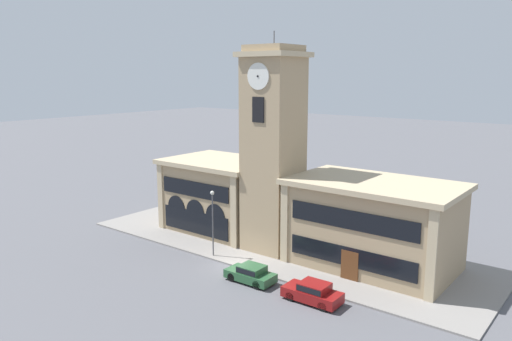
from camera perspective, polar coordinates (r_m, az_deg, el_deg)
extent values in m
plane|color=#56565B|center=(43.72, -2.52, -10.95)|extent=(300.00, 300.00, 0.00)
cube|color=gray|center=(48.64, 2.65, -8.54)|extent=(39.89, 13.39, 0.15)
cube|color=tan|center=(45.61, 1.99, 1.59)|extent=(4.45, 4.45, 17.77)
cube|color=tan|center=(45.04, 2.07, 13.10)|extent=(5.15, 5.15, 0.45)
cube|color=tan|center=(45.06, 2.07, 13.77)|extent=(4.10, 4.10, 0.60)
cylinder|color=#4C4C51|center=(45.11, 2.08, 14.91)|extent=(0.10, 0.10, 1.20)
cylinder|color=silver|center=(43.18, 0.25, 10.72)|extent=(2.28, 0.10, 2.28)
cylinder|color=black|center=(43.13, 0.19, 10.72)|extent=(0.18, 0.04, 0.18)
cylinder|color=silver|center=(46.38, -0.27, 10.74)|extent=(0.10, 2.28, 2.28)
cylinder|color=black|center=(46.42, -0.34, 10.74)|extent=(0.04, 0.18, 0.18)
cube|color=black|center=(43.30, 0.25, 6.96)|extent=(1.25, 0.10, 2.20)
cube|color=tan|center=(52.95, -3.91, -3.02)|extent=(10.86, 7.97, 7.07)
cube|color=tan|center=(52.17, -3.97, 0.99)|extent=(11.56, 8.67, 0.45)
cube|color=tan|center=(53.72, -10.86, -2.99)|extent=(0.70, 0.16, 7.07)
cube|color=tan|center=(46.77, -2.57, -4.90)|extent=(0.70, 0.16, 7.07)
cube|color=black|center=(49.75, -7.03, -2.15)|extent=(8.91, 0.10, 1.56)
cube|color=black|center=(50.62, -6.94, -5.90)|extent=(8.69, 0.10, 2.26)
cylinder|color=black|center=(52.20, -9.10, -4.15)|extent=(2.39, 0.06, 2.39)
cylinder|color=black|center=(50.30, -6.98, -4.66)|extent=(2.39, 0.06, 2.39)
cylinder|color=black|center=(48.49, -4.69, -5.22)|extent=(2.39, 0.06, 2.39)
cube|color=tan|center=(43.78, 13.21, -6.31)|extent=(13.42, 7.97, 7.06)
cube|color=tan|center=(42.84, 13.43, -1.50)|extent=(14.12, 8.67, 0.45)
cube|color=tan|center=(43.40, 3.24, -6.18)|extent=(0.70, 0.16, 7.06)
cube|color=tan|center=(38.03, 19.41, -9.32)|extent=(0.70, 0.16, 7.06)
cube|color=black|center=(39.86, 10.85, -5.60)|extent=(11.01, 0.10, 1.55)
cube|color=#5B3319|center=(41.08, 10.65, -10.71)|extent=(1.50, 0.12, 2.54)
cube|color=black|center=(40.82, 10.70, -9.71)|extent=(11.01, 0.10, 1.58)
cube|color=#285633|center=(40.58, -0.66, -11.92)|extent=(4.09, 1.93, 0.67)
cube|color=#285633|center=(40.26, -0.47, -11.18)|extent=(1.98, 1.70, 0.54)
cube|color=black|center=(40.26, -0.47, -11.18)|extent=(1.90, 1.74, 0.41)
cylinder|color=black|center=(40.79, -2.81, -12.08)|extent=(0.71, 0.23, 0.70)
cylinder|color=black|center=(41.96, -1.35, -11.39)|extent=(0.71, 0.23, 0.70)
cylinder|color=black|center=(39.36, 0.09, -12.96)|extent=(0.71, 0.23, 0.70)
cylinder|color=black|center=(40.57, 1.50, -12.20)|extent=(0.71, 0.23, 0.70)
cube|color=maroon|center=(37.55, 6.43, -13.90)|extent=(4.36, 1.96, 0.75)
cube|color=maroon|center=(37.20, 6.69, -13.04)|extent=(2.11, 1.73, 0.56)
cube|color=black|center=(37.20, 6.69, -13.04)|extent=(2.03, 1.77, 0.42)
cylinder|color=black|center=(37.63, 3.95, -14.16)|extent=(0.70, 0.23, 0.69)
cylinder|color=black|center=(38.91, 5.31, -13.30)|extent=(0.70, 0.23, 0.69)
cylinder|color=black|center=(36.39, 7.62, -15.15)|extent=(0.70, 0.23, 0.69)
cylinder|color=black|center=(37.71, 8.89, -14.21)|extent=(0.70, 0.23, 0.69)
cylinder|color=#4C4C51|center=(45.12, -4.96, -6.27)|extent=(0.12, 0.12, 5.65)
sphere|color=silver|center=(44.32, -5.02, -2.56)|extent=(0.36, 0.36, 0.36)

